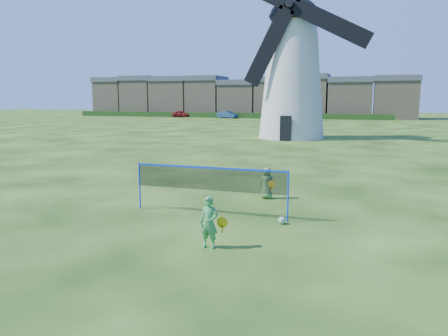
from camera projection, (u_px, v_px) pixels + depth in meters
ground at (213, 217)px, 13.41m from camera, size 220.00×220.00×0.00m
windmill at (293, 69)px, 39.09m from camera, size 13.78×5.99×18.44m
badminton_net at (210, 180)px, 13.56m from camera, size 5.05×0.05×1.55m
player_girl at (209, 223)px, 10.56m from camera, size 0.66×0.36×1.31m
player_boy at (267, 183)px, 15.85m from camera, size 0.65×0.43×1.17m
play_ball at (282, 220)px, 12.69m from camera, size 0.22×0.22×0.22m
terraced_houses at (240, 97)px, 86.44m from camera, size 65.21×8.40×8.32m
hedge at (221, 115)px, 81.99m from camera, size 62.00×0.80×1.00m
car_left at (181, 114)px, 84.13m from camera, size 4.15×2.97×1.31m
car_right at (227, 115)px, 80.12m from camera, size 4.21×2.48×1.31m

